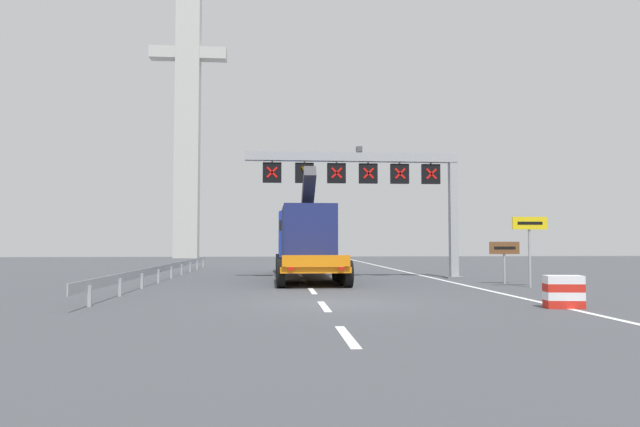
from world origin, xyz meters
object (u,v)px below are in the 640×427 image
object	(u,v)px
bridge_pylon_distant	(188,89)
overhead_lane_gantry	(376,177)
tourist_info_sign_brown	(504,252)
crash_barrier_striped	(564,292)
exit_sign_yellow	(530,234)
heavy_haul_truck_orange	(304,239)

from	to	relation	value
bridge_pylon_distant	overhead_lane_gantry	bearing A→B (deg)	-68.34
tourist_info_sign_brown	bridge_pylon_distant	bearing A→B (deg)	115.27
crash_barrier_striped	bridge_pylon_distant	size ratio (longest dim) A/B	0.03
overhead_lane_gantry	exit_sign_yellow	xyz separation A→B (m)	(5.18, -6.16, -3.01)
exit_sign_yellow	tourist_info_sign_brown	xyz separation A→B (m)	(-0.26, 1.93, -0.76)
crash_barrier_striped	bridge_pylon_distant	xyz separation A→B (m)	(-18.37, 52.30, 19.55)
tourist_info_sign_brown	exit_sign_yellow	bearing A→B (deg)	-82.26
heavy_haul_truck_orange	tourist_info_sign_brown	distance (m)	10.41
overhead_lane_gantry	bridge_pylon_distant	world-z (taller)	bridge_pylon_distant
heavy_haul_truck_orange	bridge_pylon_distant	bearing A→B (deg)	107.77
exit_sign_yellow	tourist_info_sign_brown	bearing A→B (deg)	97.74
overhead_lane_gantry	crash_barrier_striped	bearing A→B (deg)	-77.84
exit_sign_yellow	bridge_pylon_distant	distance (m)	52.86
heavy_haul_truck_orange	crash_barrier_striped	xyz separation A→B (m)	(6.41, -14.99, -1.54)
overhead_lane_gantry	tourist_info_sign_brown	world-z (taller)	overhead_lane_gantry
heavy_haul_truck_orange	bridge_pylon_distant	size ratio (longest dim) A/B	0.36
heavy_haul_truck_orange	tourist_info_sign_brown	world-z (taller)	heavy_haul_truck_orange
heavy_haul_truck_orange	tourist_info_sign_brown	bearing A→B (deg)	-35.26
overhead_lane_gantry	crash_barrier_striped	world-z (taller)	overhead_lane_gantry
heavy_haul_truck_orange	exit_sign_yellow	xyz separation A→B (m)	(8.74, -7.93, 0.16)
exit_sign_yellow	crash_barrier_striped	xyz separation A→B (m)	(-2.33, -7.06, -1.69)
tourist_info_sign_brown	crash_barrier_striped	distance (m)	9.27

